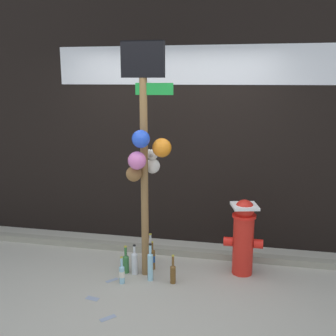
{
  "coord_description": "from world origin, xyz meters",
  "views": [
    {
      "loc": [
        0.94,
        -3.64,
        2.14
      ],
      "look_at": [
        0.11,
        0.42,
        1.23
      ],
      "focal_mm": 43.42,
      "sensor_mm": 36.0,
      "label": 1
    }
  ],
  "objects": [
    {
      "name": "memorial_post",
      "position": [
        -0.13,
        0.37,
        1.53
      ],
      "size": [
        0.53,
        0.46,
        2.51
      ],
      "color": "olive",
      "rests_on": "ground_plane"
    },
    {
      "name": "building_wall",
      "position": [
        0.0,
        1.54,
        1.99
      ],
      "size": [
        10.0,
        0.21,
        3.98
      ],
      "color": "black",
      "rests_on": "ground_plane"
    },
    {
      "name": "bottle_3",
      "position": [
        -0.1,
        0.55,
        0.13
      ],
      "size": [
        0.06,
        0.06,
        0.34
      ],
      "color": "brown",
      "rests_on": "ground_plane"
    },
    {
      "name": "bottle_1",
      "position": [
        -0.37,
        0.4,
        0.12
      ],
      "size": [
        0.07,
        0.07,
        0.32
      ],
      "color": "#337038",
      "rests_on": "ground_plane"
    },
    {
      "name": "fire_hydrant",
      "position": [
        0.91,
        0.65,
        0.45
      ],
      "size": [
        0.43,
        0.33,
        0.86
      ],
      "color": "red",
      "rests_on": "ground_plane"
    },
    {
      "name": "litter_0",
      "position": [
        -0.27,
        -0.49,
        0.0
      ],
      "size": [
        0.14,
        0.15,
        0.01
      ],
      "primitive_type": "cube",
      "rotation": [
        0.0,
        0.0,
        0.82
      ],
      "color": "#8C99B2",
      "rests_on": "ground_plane"
    },
    {
      "name": "curb_strip",
      "position": [
        0.0,
        0.99,
        0.04
      ],
      "size": [
        8.0,
        0.12,
        0.08
      ],
      "primitive_type": "cube",
      "color": "gray",
      "rests_on": "ground_plane"
    },
    {
      "name": "litter_3",
      "position": [
        -0.54,
        -0.2,
        0.0
      ],
      "size": [
        0.14,
        0.09,
        0.01
      ],
      "primitive_type": "cube",
      "rotation": [
        0.0,
        0.0,
        2.96
      ],
      "color": "#8C99B2",
      "rests_on": "ground_plane"
    },
    {
      "name": "bottle_5",
      "position": [
        -0.16,
        0.69,
        0.14
      ],
      "size": [
        0.06,
        0.06,
        0.37
      ],
      "color": "silver",
      "rests_on": "ground_plane"
    },
    {
      "name": "bottle_0",
      "position": [
        -0.27,
        0.39,
        0.14
      ],
      "size": [
        0.07,
        0.07,
        0.34
      ],
      "color": "silver",
      "rests_on": "ground_plane"
    },
    {
      "name": "ground_plane",
      "position": [
        0.0,
        0.0,
        0.0
      ],
      "size": [
        14.0,
        14.0,
        0.0
      ],
      "primitive_type": "plane",
      "color": "#ADA899"
    },
    {
      "name": "bottle_6",
      "position": [
        -0.06,
        0.28,
        0.17
      ],
      "size": [
        0.06,
        0.06,
        0.42
      ],
      "color": "#93CCE0",
      "rests_on": "ground_plane"
    },
    {
      "name": "litter_1",
      "position": [
        1.07,
        1.2,
        0.0
      ],
      "size": [
        0.07,
        0.08,
        0.01
      ],
      "primitive_type": "cube",
      "rotation": [
        0.0,
        0.0,
        1.35
      ],
      "color": "tan",
      "rests_on": "ground_plane"
    },
    {
      "name": "litter_2",
      "position": [
        -0.47,
        0.19,
        0.0
      ],
      "size": [
        0.13,
        0.14,
        0.01
      ],
      "primitive_type": "cube",
      "rotation": [
        0.0,
        0.0,
        0.85
      ],
      "color": "#8C99B2",
      "rests_on": "ground_plane"
    },
    {
      "name": "bottle_4",
      "position": [
        -0.34,
        0.16,
        0.11
      ],
      "size": [
        0.06,
        0.06,
        0.3
      ],
      "color": "#93CCE0",
      "rests_on": "ground_plane"
    },
    {
      "name": "bottle_2",
      "position": [
        0.19,
        0.27,
        0.12
      ],
      "size": [
        0.06,
        0.06,
        0.32
      ],
      "color": "brown",
      "rests_on": "ground_plane"
    }
  ]
}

